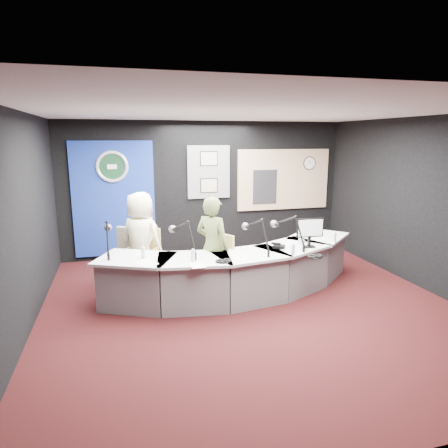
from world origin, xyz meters
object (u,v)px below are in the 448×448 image
object	(u,v)px
armchair_left	(142,255)
person_woman	(213,247)
person_man	(141,240)
broadcast_desk	(237,271)
armchair_right	(213,267)

from	to	relation	value
armchair_left	person_woman	bearing A→B (deg)	-0.41
person_man	person_woman	xyz separation A→B (m)	(1.05, -0.70, -0.01)
broadcast_desk	person_man	world-z (taller)	person_man
person_man	person_woman	bearing A→B (deg)	-175.05
armchair_right	person_man	xyz separation A→B (m)	(-1.05, 0.70, 0.34)
armchair_left	armchair_right	world-z (taller)	armchair_left
armchair_left	armchair_right	distance (m)	1.27
armchair_left	armchair_right	size ratio (longest dim) A/B	1.18
broadcast_desk	person_man	distance (m)	1.68
person_man	armchair_right	bearing A→B (deg)	-175.05
broadcast_desk	person_woman	distance (m)	0.57
person_woman	armchair_right	bearing A→B (deg)	46.45
broadcast_desk	armchair_left	xyz separation A→B (m)	(-1.44, 0.76, 0.16)
person_woman	person_man	bearing A→B (deg)	12.91
armchair_right	person_woman	world-z (taller)	person_woman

